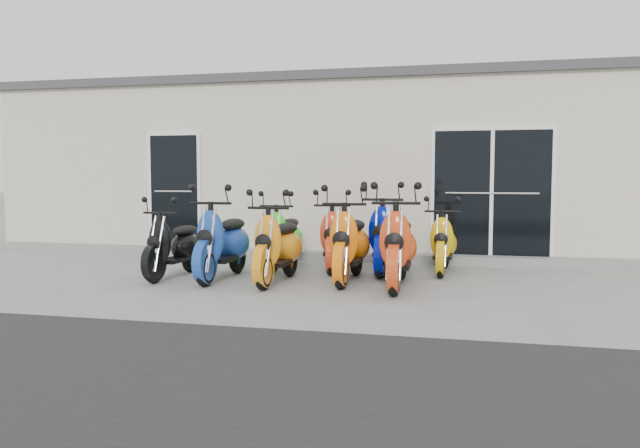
{
  "coord_description": "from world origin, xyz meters",
  "views": [
    {
      "loc": [
        2.19,
        -8.71,
        1.49
      ],
      "look_at": [
        0.0,
        0.6,
        0.75
      ],
      "focal_mm": 35.0,
      "sensor_mm": 36.0,
      "label": 1
    }
  ],
  "objects_px": {
    "scooter_front_orange_b": "(350,233)",
    "scooter_back_green": "(284,229)",
    "scooter_front_black": "(174,237)",
    "scooter_front_red": "(398,235)",
    "scooter_back_red": "(334,229)",
    "scooter_back_yellow": "(443,234)",
    "scooter_front_blue": "(223,232)",
    "scooter_front_orange_a": "(278,236)",
    "scooter_back_blue": "(386,227)"
  },
  "relations": [
    {
      "from": "scooter_front_orange_a",
      "to": "scooter_back_blue",
      "type": "relative_size",
      "value": 0.93
    },
    {
      "from": "scooter_front_black",
      "to": "scooter_front_red",
      "type": "relative_size",
      "value": 0.85
    },
    {
      "from": "scooter_front_blue",
      "to": "scooter_front_red",
      "type": "height_order",
      "value": "scooter_front_red"
    },
    {
      "from": "scooter_back_red",
      "to": "scooter_back_yellow",
      "type": "bearing_deg",
      "value": -5.77
    },
    {
      "from": "scooter_back_yellow",
      "to": "scooter_front_black",
      "type": "bearing_deg",
      "value": -158.87
    },
    {
      "from": "scooter_back_green",
      "to": "scooter_back_blue",
      "type": "distance_m",
      "value": 1.68
    },
    {
      "from": "scooter_back_blue",
      "to": "scooter_front_orange_b",
      "type": "bearing_deg",
      "value": -112.15
    },
    {
      "from": "scooter_front_orange_b",
      "to": "scooter_back_blue",
      "type": "xyz_separation_m",
      "value": [
        0.38,
        0.98,
        0.02
      ]
    },
    {
      "from": "scooter_front_black",
      "to": "scooter_back_red",
      "type": "distance_m",
      "value": 2.49
    },
    {
      "from": "scooter_back_green",
      "to": "scooter_back_yellow",
      "type": "xyz_separation_m",
      "value": [
        2.54,
        0.04,
        -0.03
      ]
    },
    {
      "from": "scooter_back_yellow",
      "to": "scooter_back_green",
      "type": "bearing_deg",
      "value": -177.48
    },
    {
      "from": "scooter_front_orange_b",
      "to": "scooter_back_green",
      "type": "relative_size",
      "value": 1.09
    },
    {
      "from": "scooter_back_green",
      "to": "scooter_back_blue",
      "type": "height_order",
      "value": "scooter_back_blue"
    },
    {
      "from": "scooter_front_orange_b",
      "to": "scooter_back_red",
      "type": "relative_size",
      "value": 1.07
    },
    {
      "from": "scooter_front_black",
      "to": "scooter_front_blue",
      "type": "height_order",
      "value": "scooter_front_blue"
    },
    {
      "from": "scooter_front_red",
      "to": "scooter_back_blue",
      "type": "xyz_separation_m",
      "value": [
        -0.33,
        1.28,
        -0.0
      ]
    },
    {
      "from": "scooter_front_black",
      "to": "scooter_back_red",
      "type": "height_order",
      "value": "scooter_back_red"
    },
    {
      "from": "scooter_back_yellow",
      "to": "scooter_front_red",
      "type": "bearing_deg",
      "value": -109.23
    },
    {
      "from": "scooter_front_black",
      "to": "scooter_front_orange_a",
      "type": "bearing_deg",
      "value": -0.44
    },
    {
      "from": "scooter_front_orange_a",
      "to": "scooter_back_yellow",
      "type": "height_order",
      "value": "scooter_front_orange_a"
    },
    {
      "from": "scooter_back_red",
      "to": "scooter_front_orange_b",
      "type": "bearing_deg",
      "value": -74.84
    },
    {
      "from": "scooter_back_blue",
      "to": "scooter_front_blue",
      "type": "bearing_deg",
      "value": -152.15
    },
    {
      "from": "scooter_back_green",
      "to": "scooter_back_red",
      "type": "height_order",
      "value": "scooter_back_red"
    },
    {
      "from": "scooter_front_blue",
      "to": "scooter_front_orange_a",
      "type": "distance_m",
      "value": 0.87
    },
    {
      "from": "scooter_back_blue",
      "to": "scooter_back_yellow",
      "type": "bearing_deg",
      "value": 8.65
    },
    {
      "from": "scooter_front_orange_b",
      "to": "scooter_back_green",
      "type": "xyz_separation_m",
      "value": [
        -1.29,
        1.08,
        -0.06
      ]
    },
    {
      "from": "scooter_front_orange_a",
      "to": "scooter_back_yellow",
      "type": "relative_size",
      "value": 1.1
    },
    {
      "from": "scooter_front_orange_a",
      "to": "scooter_back_red",
      "type": "height_order",
      "value": "scooter_front_orange_a"
    },
    {
      "from": "scooter_back_red",
      "to": "scooter_front_blue",
      "type": "bearing_deg",
      "value": -144.5
    },
    {
      "from": "scooter_back_green",
      "to": "scooter_back_yellow",
      "type": "height_order",
      "value": "scooter_back_green"
    },
    {
      "from": "scooter_front_blue",
      "to": "scooter_back_green",
      "type": "bearing_deg",
      "value": 67.92
    },
    {
      "from": "scooter_back_green",
      "to": "scooter_back_yellow",
      "type": "relative_size",
      "value": 1.05
    },
    {
      "from": "scooter_front_black",
      "to": "scooter_front_orange_b",
      "type": "bearing_deg",
      "value": 7.87
    },
    {
      "from": "scooter_back_green",
      "to": "scooter_back_blue",
      "type": "relative_size",
      "value": 0.89
    },
    {
      "from": "scooter_front_orange_a",
      "to": "scooter_back_green",
      "type": "height_order",
      "value": "scooter_front_orange_a"
    },
    {
      "from": "scooter_front_blue",
      "to": "scooter_front_red",
      "type": "bearing_deg",
      "value": -2.16
    },
    {
      "from": "scooter_back_blue",
      "to": "scooter_front_red",
      "type": "bearing_deg",
      "value": -76.41
    },
    {
      "from": "scooter_front_red",
      "to": "scooter_back_yellow",
      "type": "distance_m",
      "value": 1.53
    },
    {
      "from": "scooter_front_black",
      "to": "scooter_back_red",
      "type": "xyz_separation_m",
      "value": [
        2.12,
        1.3,
        0.04
      ]
    },
    {
      "from": "scooter_front_orange_b",
      "to": "scooter_front_red",
      "type": "bearing_deg",
      "value": -23.72
    },
    {
      "from": "scooter_front_black",
      "to": "scooter_front_orange_b",
      "type": "xyz_separation_m",
      "value": [
        2.57,
        0.24,
        0.09
      ]
    },
    {
      "from": "scooter_front_blue",
      "to": "scooter_back_red",
      "type": "relative_size",
      "value": 1.07
    },
    {
      "from": "scooter_front_orange_a",
      "to": "scooter_front_red",
      "type": "xyz_separation_m",
      "value": [
        1.66,
        0.02,
        0.05
      ]
    },
    {
      "from": "scooter_front_red",
      "to": "scooter_back_yellow",
      "type": "relative_size",
      "value": 1.19
    },
    {
      "from": "scooter_back_red",
      "to": "scooter_back_blue",
      "type": "height_order",
      "value": "scooter_back_blue"
    },
    {
      "from": "scooter_front_orange_b",
      "to": "scooter_front_orange_a",
      "type": "bearing_deg",
      "value": -161.62
    },
    {
      "from": "scooter_back_green",
      "to": "scooter_back_red",
      "type": "bearing_deg",
      "value": -1.32
    },
    {
      "from": "scooter_front_red",
      "to": "scooter_back_red",
      "type": "xyz_separation_m",
      "value": [
        -1.16,
        1.37,
        -0.07
      ]
    },
    {
      "from": "scooter_front_black",
      "to": "scooter_front_orange_b",
      "type": "distance_m",
      "value": 2.58
    },
    {
      "from": "scooter_back_green",
      "to": "scooter_front_blue",
      "type": "bearing_deg",
      "value": -111.88
    }
  ]
}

